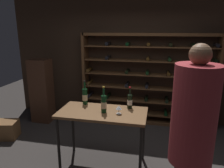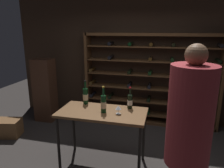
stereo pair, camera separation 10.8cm
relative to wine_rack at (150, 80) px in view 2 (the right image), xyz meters
The scene contains 10 objects.
back_wall 0.61m from the wine_rack, 147.21° to the left, with size 5.82×0.10×2.93m, color #3D2B1E.
wine_rack is the anchor object (origin of this frame).
tasting_table 1.86m from the wine_rack, 107.85° to the right, with size 1.32×0.66×0.90m.
person_guest_plum_blouse 2.77m from the wine_rack, 78.39° to the right, with size 0.41×0.41×1.99m.
wine_crate 3.11m from the wine_rack, 153.39° to the right, with size 0.48×0.34×0.34m, color brown.
display_cabinet 2.41m from the wine_rack, 169.71° to the right, with size 0.44×0.36×1.45m, color #4C2D1E.
wine_bottle_gold_foil 1.87m from the wine_rack, 106.65° to the right, with size 0.08×0.08×0.40m.
wine_bottle_green_slim 1.77m from the wine_rack, 121.53° to the right, with size 0.09×0.09×0.39m.
wine_bottle_red_label 1.54m from the wine_rack, 96.96° to the right, with size 0.08×0.08×0.34m.
wine_glass_stemmed_left 1.82m from the wine_rack, 99.83° to the right, with size 0.09×0.09×0.13m.
Camera 2 is at (0.64, -2.74, 2.12)m, focal length 34.08 mm.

